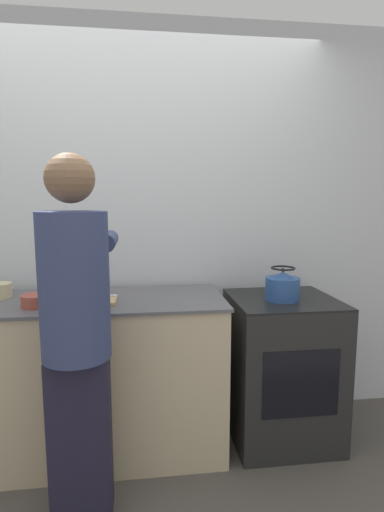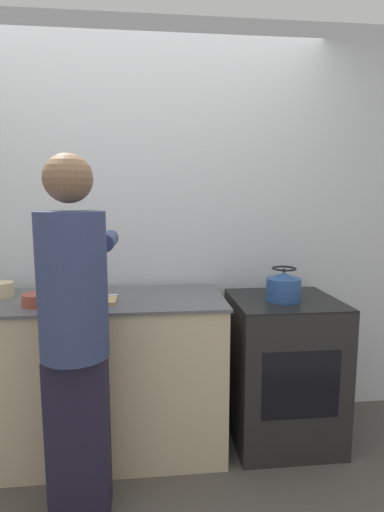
% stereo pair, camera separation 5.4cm
% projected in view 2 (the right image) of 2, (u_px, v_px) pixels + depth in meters
% --- Properties ---
extents(ground_plane, '(12.00, 12.00, 0.00)m').
position_uv_depth(ground_plane, '(129.00, 479.00, 2.13)').
color(ground_plane, '#4C4742').
extents(wall_back, '(8.00, 0.05, 2.60)m').
position_uv_depth(wall_back, '(130.00, 227.00, 2.61)').
color(wall_back, silver).
rests_on(wall_back, ground_plane).
extents(counter, '(1.81, 0.62, 0.92)m').
position_uv_depth(counter, '(69.00, 376.00, 2.32)').
color(counter, '#C6B28E').
rests_on(counter, ground_plane).
extents(oven, '(0.62, 0.61, 0.89)m').
position_uv_depth(oven, '(283.00, 369.00, 2.46)').
color(oven, black).
rests_on(oven, ground_plane).
extents(person, '(0.35, 0.59, 1.68)m').
position_uv_depth(person, '(75.00, 325.00, 1.80)').
color(person, '#1F1C30').
rests_on(person, ground_plane).
extents(cutting_board, '(0.29, 0.19, 0.02)m').
position_uv_depth(cutting_board, '(90.00, 300.00, 2.20)').
color(cutting_board, tan).
rests_on(cutting_board, counter).
extents(knife, '(0.22, 0.12, 0.01)m').
position_uv_depth(knife, '(97.00, 297.00, 2.22)').
color(knife, silver).
rests_on(knife, cutting_board).
extents(kettle, '(0.20, 0.20, 0.20)m').
position_uv_depth(kettle, '(283.00, 287.00, 2.35)').
color(kettle, '#284C8C').
rests_on(kettle, oven).
extents(bowl_prep, '(0.15, 0.15, 0.06)m').
position_uv_depth(bowl_prep, '(37.00, 300.00, 2.13)').
color(bowl_prep, '#9E4738').
rests_on(bowl_prep, counter).
extents(bowl_mixing, '(0.14, 0.14, 0.08)m').
position_uv_depth(bowl_mixing, '(1.00, 290.00, 2.32)').
color(bowl_mixing, '#C6B789').
rests_on(bowl_mixing, counter).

